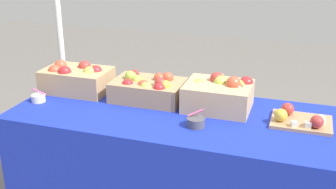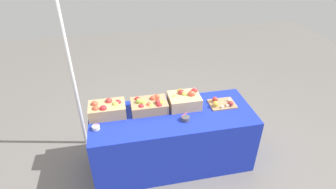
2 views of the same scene
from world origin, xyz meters
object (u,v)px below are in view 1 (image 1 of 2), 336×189
object	(u,v)px
apple_crate_middle	(148,89)
tent_pole	(59,25)
apple_crate_left	(77,79)
sample_bowl_mid	(196,122)
apple_crate_right	(220,94)
sample_bowl_near	(38,98)
cutting_board_front	(299,119)

from	to	relation	value
apple_crate_middle	tent_pole	bearing A→B (deg)	152.81
apple_crate_left	sample_bowl_mid	bearing A→B (deg)	-18.01
tent_pole	apple_crate_right	bearing A→B (deg)	-18.51
apple_crate_left	sample_bowl_mid	distance (m)	0.89
sample_bowl_near	tent_pole	xyz separation A→B (m)	(-0.24, 0.67, 0.29)
apple_crate_right	cutting_board_front	world-z (taller)	apple_crate_right
apple_crate_left	tent_pole	xyz separation A→B (m)	(-0.37, 0.44, 0.23)
cutting_board_front	sample_bowl_mid	size ratio (longest dim) A/B	3.23
sample_bowl_near	cutting_board_front	bearing A→B (deg)	6.05
apple_crate_left	sample_bowl_near	size ratio (longest dim) A/B	4.15
apple_crate_right	tent_pole	world-z (taller)	tent_pole
apple_crate_right	cutting_board_front	xyz separation A→B (m)	(0.44, -0.08, -0.06)
apple_crate_middle	apple_crate_right	world-z (taller)	apple_crate_right
cutting_board_front	apple_crate_middle	bearing A→B (deg)	175.22
apple_crate_left	apple_crate_right	world-z (taller)	apple_crate_right
sample_bowl_mid	tent_pole	distance (m)	1.44
apple_crate_left	sample_bowl_mid	size ratio (longest dim) A/B	4.29
apple_crate_middle	tent_pole	size ratio (longest dim) A/B	0.20
apple_crate_left	apple_crate_middle	xyz separation A→B (m)	(0.48, -0.00, -0.01)
apple_crate_left	cutting_board_front	bearing A→B (deg)	-3.23
apple_crate_middle	cutting_board_front	distance (m)	0.87
tent_pole	apple_crate_middle	bearing A→B (deg)	-27.19
cutting_board_front	tent_pole	xyz separation A→B (m)	(-1.72, 0.51, 0.28)
apple_crate_middle	sample_bowl_near	distance (m)	0.65
cutting_board_front	apple_crate_left	bearing A→B (deg)	176.77
apple_crate_right	sample_bowl_near	distance (m)	1.07
apple_crate_left	tent_pole	world-z (taller)	tent_pole
apple_crate_right	sample_bowl_mid	distance (m)	0.30
sample_bowl_near	apple_crate_right	bearing A→B (deg)	12.98
apple_crate_left	apple_crate_right	bearing A→B (deg)	0.39
cutting_board_front	sample_bowl_mid	world-z (taller)	sample_bowl_mid
apple_crate_middle	sample_bowl_mid	xyz separation A→B (m)	(0.36, -0.27, -0.05)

